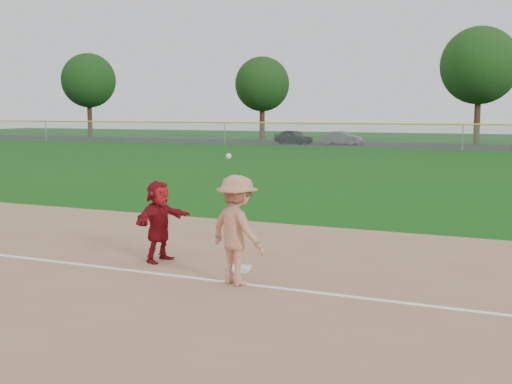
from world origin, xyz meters
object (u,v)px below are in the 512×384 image
at_px(car_mid, 342,138).
at_px(first_base, 240,269).
at_px(base_runner, 159,221).
at_px(car_left, 294,137).

bearing_deg(car_mid, first_base, -165.22).
bearing_deg(base_runner, first_base, -82.51).
distance_m(car_left, car_mid, 4.49).
xyz_separation_m(car_left, car_mid, (4.48, 0.31, -0.05)).
bearing_deg(car_left, car_mid, -66.77).
distance_m(first_base, base_runner, 1.93).
distance_m(first_base, car_mid, 46.48).
xyz_separation_m(first_base, car_mid, (-11.21, 45.10, 0.55)).
xyz_separation_m(base_runner, car_mid, (-9.43, 45.05, -0.22)).
bearing_deg(car_mid, car_left, 94.72).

